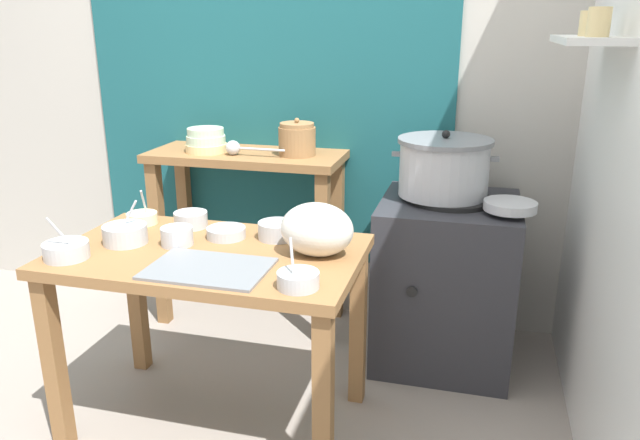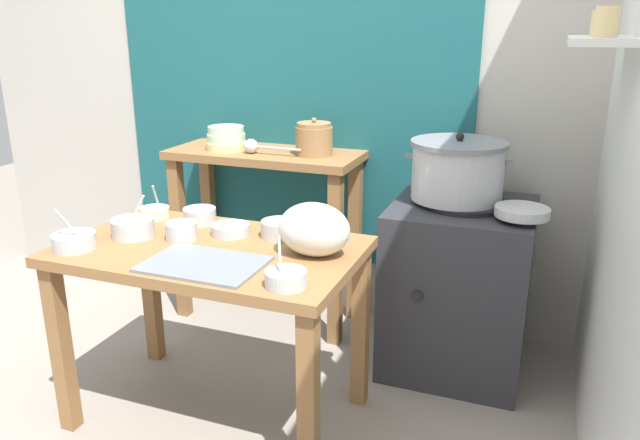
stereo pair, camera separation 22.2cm
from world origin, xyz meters
name	(u,v)px [view 2 (the right image)]	position (x,y,z in m)	size (l,w,h in m)	color
ground_plane	(224,408)	(0.00, 0.00, 0.00)	(9.00, 9.00, 0.00)	gray
wall_back	(334,65)	(0.08, 1.10, 1.30)	(4.40, 0.12, 2.60)	#B2ADA3
prep_table	(212,274)	(0.00, -0.03, 0.61)	(1.10, 0.66, 0.72)	olive
back_shelf_table	(266,194)	(-0.19, 0.83, 0.68)	(0.96, 0.40, 0.90)	olive
stove_block	(458,286)	(0.82, 0.70, 0.38)	(0.60, 0.61, 0.78)	#2D2D33
steamer_pot	(458,170)	(0.78, 0.72, 0.91)	(0.46, 0.41, 0.29)	#B7BABF
clay_pot	(314,139)	(0.08, 0.83, 0.98)	(0.18, 0.18, 0.18)	olive
bowl_stack_enamel	(226,139)	(-0.38, 0.79, 0.96)	(0.20, 0.20, 0.12)	#E5C684
ladle	(254,146)	(-0.21, 0.76, 0.94)	(0.30, 0.07, 0.07)	#B7BABF
serving_tray	(204,264)	(0.08, -0.20, 0.72)	(0.40, 0.28, 0.01)	slate
plastic_bag	(314,229)	(0.39, 0.02, 0.82)	(0.26, 0.19, 0.19)	silver
wide_pan	(522,212)	(1.06, 0.56, 0.80)	(0.21, 0.21, 0.04)	#B7BABF
prep_bowl_0	(74,240)	(-0.45, -0.23, 0.75)	(0.16, 0.16, 0.16)	#B7BABF
prep_bowl_1	(200,215)	(-0.18, 0.20, 0.75)	(0.13, 0.13, 0.06)	#B7BABF
prep_bowl_2	(133,227)	(-0.33, -0.04, 0.76)	(0.16, 0.16, 0.16)	#B7BABF
prep_bowl_3	(280,228)	(0.20, 0.16, 0.75)	(0.14, 0.14, 0.06)	#B7BABF
prep_bowl_4	(181,231)	(-0.14, -0.01, 0.76)	(0.12, 0.12, 0.07)	#B7BABF
prep_bowl_5	(155,212)	(-0.40, 0.19, 0.75)	(0.12, 0.12, 0.15)	beige
prep_bowl_6	(231,229)	(0.01, 0.11, 0.74)	(0.15, 0.15, 0.04)	#B7BABF
prep_bowl_7	(286,278)	(0.41, -0.26, 0.75)	(0.13, 0.13, 0.16)	#B7BABF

